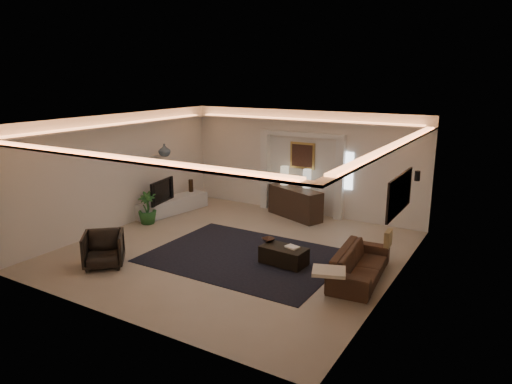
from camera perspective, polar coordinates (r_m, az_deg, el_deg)
The scene contains 33 objects.
floor at distance 10.56m, azimuth -2.62°, elevation -7.14°, with size 7.00×7.00×0.00m, color tan.
ceiling at distance 9.88m, azimuth -2.81°, elevation 8.72°, with size 7.00×7.00×0.00m, color white.
wall_back at distance 13.12m, azimuth 5.74°, elevation 3.62°, with size 7.00×7.00×0.00m, color silver.
wall_front at distance 7.57m, azimuth -17.49°, elevation -4.87°, with size 7.00×7.00×0.00m, color silver.
wall_left at distance 12.36m, azimuth -16.40°, elevation 2.46°, with size 7.00×7.00×0.00m, color silver.
wall_right at distance 8.76m, azimuth 16.80°, elevation -2.26°, with size 7.00×7.00×0.00m, color silver.
cove_soffit at distance 9.91m, azimuth -2.79°, elevation 7.11°, with size 7.00×7.00×0.04m, color silver.
daylight_slit at distance 12.62m, azimuth 11.25°, elevation 2.54°, with size 0.25×0.03×1.00m, color white.
area_rug at distance 10.20m, azimuth -1.34°, elevation -7.89°, with size 4.00×3.00×0.01m, color black.
pilaster_left at distance 13.62m, azimuth 1.14°, elevation 2.58°, with size 0.22×0.20×2.20m, color silver.
pilaster_right at distance 12.67m, azimuth 10.22°, elevation 1.47°, with size 0.22×0.20×2.20m, color silver.
alcove_header at distance 12.91m, azimuth 5.64°, elevation 7.04°, with size 2.52×0.20×0.12m, color silver.
painting_frame at distance 13.06m, azimuth 5.71°, elevation 4.46°, with size 0.74×0.04×0.74m, color tan.
painting_canvas at distance 13.04m, azimuth 5.66°, elevation 4.45°, with size 0.62×0.02×0.62m, color #4C2D1E.
art_panel_frame at distance 8.98m, azimuth 17.21°, elevation -0.23°, with size 0.04×1.64×0.74m, color black.
art_panel_gold at distance 8.99m, azimuth 17.05°, elevation -0.21°, with size 0.02×1.50×0.62m, color tan.
wall_sconce at distance 10.82m, azimuth 19.17°, elevation 1.88°, with size 0.12×0.12×0.22m, color black.
wall_niche at distance 13.26m, azimuth -11.88°, elevation 4.37°, with size 0.10×0.55×0.04m, color silver.
console at distance 12.85m, azimuth 4.81°, elevation -1.38°, with size 1.69×0.53×0.84m, color black.
lamp_left at distance 13.13m, azimuth 3.51°, elevation 2.07°, with size 0.23×0.23×0.52m, color beige.
lamp_right at distance 12.83m, azimuth 6.27°, elevation 1.73°, with size 0.23×0.23×0.51m, color beige.
media_ledge at distance 13.47m, azimuth -10.27°, elevation -1.61°, with size 0.57×2.27×0.43m, color silver.
tv at distance 12.97m, azimuth -11.84°, elevation 0.18°, with size 0.14×1.10×0.64m, color black.
figurine at distance 14.03m, azimuth -7.99°, elevation 0.86°, with size 0.13×0.13×0.36m, color black.
ginger_jar at distance 12.99m, azimuth -11.16°, elevation 5.07°, with size 0.33×0.33×0.34m, color #344757.
plant at distance 12.59m, azimuth -13.19°, elevation -1.91°, with size 0.48×0.48×0.86m, color #265B24.
sofa at distance 9.28m, azimuth 12.60°, elevation -8.63°, with size 0.79×2.02×0.59m, color #3D2E1E.
throw_blanket at distance 8.21m, azimuth 8.92°, elevation -9.59°, with size 0.57×0.46×0.06m, color beige.
throw_pillow at distance 10.01m, azimuth 15.89°, elevation -5.55°, with size 0.10×0.35×0.35m, color #A08754.
coffee_table at distance 9.74m, azimuth 3.43°, elevation -7.75°, with size 0.94×0.51×0.35m, color black.
bowl at distance 9.99m, azimuth 1.53°, elevation -5.69°, with size 0.26×0.26×0.06m, color #342017.
magazine at distance 9.64m, azimuth 4.46°, elevation -6.58°, with size 0.27×0.20×0.03m, color white.
armchair at distance 10.09m, azimuth -18.18°, elevation -6.70°, with size 0.77×0.79×0.72m, color black.
Camera 1 is at (5.43, -8.20, 3.83)m, focal length 32.63 mm.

